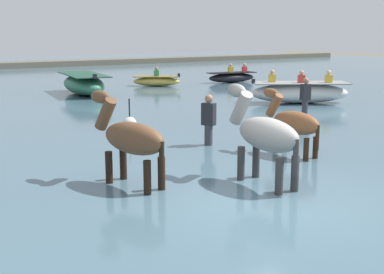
% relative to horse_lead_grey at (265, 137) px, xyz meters
% --- Properties ---
extents(ground_plane, '(120.00, 120.00, 0.00)m').
position_rel_horse_lead_grey_xyz_m(ground_plane, '(-0.45, -0.66, -1.27)').
color(ground_plane, '#666051').
extents(water_surface, '(90.00, 90.00, 0.38)m').
position_rel_horse_lead_grey_xyz_m(water_surface, '(-0.45, 9.34, -1.08)').
color(water_surface, '#476675').
rests_on(water_surface, ground).
extents(horse_lead_grey, '(0.54, 1.96, 2.14)m').
position_rel_horse_lead_grey_xyz_m(horse_lead_grey, '(0.00, 0.00, 0.00)').
color(horse_lead_grey, gray).
rests_on(horse_lead_grey, ground).
extents(horse_trailing_bay, '(0.86, 1.89, 2.05)m').
position_rel_horse_lead_grey_xyz_m(horse_trailing_bay, '(-2.04, 1.26, -0.06)').
color(horse_trailing_bay, brown).
rests_on(horse_trailing_bay, ground).
extents(horse_flank_chestnut, '(0.52, 1.68, 1.83)m').
position_rel_horse_lead_grey_xyz_m(horse_flank_chestnut, '(2.05, 1.35, -0.19)').
color(horse_flank_chestnut, brown).
rests_on(horse_flank_chestnut, ground).
extents(boat_distant_east, '(4.01, 3.18, 1.29)m').
position_rel_horse_lead_grey_xyz_m(boat_distant_east, '(8.46, 7.52, -0.47)').
color(boat_distant_east, silver).
rests_on(boat_distant_east, water_surface).
extents(boat_near_starboard, '(2.46, 2.12, 0.99)m').
position_rel_horse_lead_grey_xyz_m(boat_near_starboard, '(6.96, 16.24, -0.62)').
color(boat_near_starboard, gold).
rests_on(boat_near_starboard, water_surface).
extents(boat_near_port, '(2.14, 4.32, 1.04)m').
position_rel_horse_lead_grey_xyz_m(boat_near_port, '(2.48, 14.94, -0.44)').
color(boat_near_port, '#337556').
rests_on(boat_near_port, water_surface).
extents(boat_mid_channel, '(2.93, 1.27, 1.04)m').
position_rel_horse_lead_grey_xyz_m(boat_mid_channel, '(11.45, 15.69, -0.60)').
color(boat_mid_channel, black).
rests_on(boat_mid_channel, water_surface).
extents(person_wading_mid, '(0.34, 0.24, 1.63)m').
position_rel_horse_lead_grey_xyz_m(person_wading_mid, '(6.45, 5.27, -0.40)').
color(person_wading_mid, '#383842').
rests_on(person_wading_mid, ground).
extents(person_spectator_far, '(0.33, 0.38, 1.63)m').
position_rel_horse_lead_grey_xyz_m(person_spectator_far, '(1.07, 3.25, -0.40)').
color(person_spectator_far, '#383842').
rests_on(person_spectator_far, ground).
extents(channel_buoy, '(0.40, 0.40, 0.91)m').
position_rel_horse_lead_grey_xyz_m(channel_buoy, '(0.29, 6.00, -0.68)').
color(channel_buoy, silver).
rests_on(channel_buoy, water_surface).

